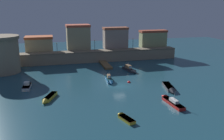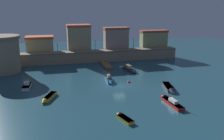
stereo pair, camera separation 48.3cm
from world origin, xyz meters
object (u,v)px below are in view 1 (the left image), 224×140
moored_boat_6 (130,70)px  mooring_buoy_0 (129,82)px  quay_lamp_1 (95,43)px  moored_boat_5 (170,88)px  quay_lamp_2 (133,42)px  fortress_tower (1,54)px  moored_boat_2 (109,80)px  moored_boat_3 (171,101)px  moored_boat_4 (27,85)px  quay_lamp_0 (57,46)px  moored_boat_1 (48,98)px  moored_boat_0 (124,117)px

moored_boat_6 → mooring_buoy_0: moored_boat_6 is taller
quay_lamp_1 → moored_boat_5: bearing=-71.2°
quay_lamp_2 → fortress_tower: bearing=-169.6°
moored_boat_2 → moored_boat_3: moored_boat_3 is taller
quay_lamp_1 → moored_boat_2: quay_lamp_1 is taller
quay_lamp_2 → moored_boat_4: (-31.57, -21.72, -5.32)m
moored_boat_2 → quay_lamp_0: bearing=-149.3°
quay_lamp_1 → moored_boat_4: (-18.95, -21.72, -5.30)m
fortress_tower → moored_boat_2: bearing=-30.6°
quay_lamp_1 → moored_boat_1: quay_lamp_1 is taller
moored_boat_0 → moored_boat_6: 29.23m
moored_boat_4 → moored_boat_6: 27.06m
moored_boat_0 → fortress_tower: bearing=16.1°
moored_boat_3 → moored_boat_5: (3.25, 6.74, -0.06)m
moored_boat_1 → moored_boat_3: bearing=94.7°
quay_lamp_1 → moored_boat_6: 16.86m
quay_lamp_2 → moored_boat_0: size_ratio=0.80×
moored_boat_6 → quay_lamp_0: bearing=-138.4°
quay_lamp_0 → moored_boat_5: bearing=-54.4°
quay_lamp_2 → quay_lamp_0: bearing=180.0°
moored_boat_4 → mooring_buoy_0: bearing=-91.1°
moored_boat_4 → moored_boat_5: 30.81m
moored_boat_4 → moored_boat_5: size_ratio=0.73×
quay_lamp_1 → mooring_buoy_0: 24.72m
moored_boat_1 → moored_boat_2: moored_boat_2 is taller
quay_lamp_0 → moored_boat_6: bearing=-37.5°
moored_boat_0 → moored_boat_5: bearing=-68.4°
quay_lamp_0 → mooring_buoy_0: (15.24, -23.76, -5.45)m
moored_boat_6 → mooring_buoy_0: (-3.43, -9.40, -0.47)m
moored_boat_3 → moored_boat_6: moored_boat_3 is taller
moored_boat_1 → mooring_buoy_0: bearing=133.1°
quay_lamp_1 → moored_boat_0: 42.27m
quay_lamp_1 → quay_lamp_2: 12.62m
quay_lamp_0 → moored_boat_2: bearing=-63.7°
quay_lamp_0 → quay_lamp_2: (24.21, -0.00, 0.33)m
fortress_tower → moored_boat_5: (36.59, -23.72, -4.60)m
quay_lamp_0 → mooring_buoy_0: quay_lamp_0 is taller
moored_boat_0 → moored_boat_2: moored_boat_2 is taller
moored_boat_4 → moored_boat_0: bearing=-137.4°
quay_lamp_0 → quay_lamp_2: size_ratio=0.84×
moored_boat_6 → moored_boat_2: bearing=-55.5°
moored_boat_1 → moored_boat_6: moored_boat_6 is taller
quay_lamp_0 → quay_lamp_1: size_ratio=0.85×
quay_lamp_1 → moored_boat_4: bearing=-131.1°
moored_boat_3 → moored_boat_6: size_ratio=1.04×
fortress_tower → moored_boat_6: size_ratio=1.37×
moored_boat_3 → moored_boat_6: bearing=-3.3°
moored_boat_3 → quay_lamp_1: bearing=7.2°
moored_boat_1 → moored_boat_6: 26.97m
fortress_tower → mooring_buoy_0: bearing=-29.2°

